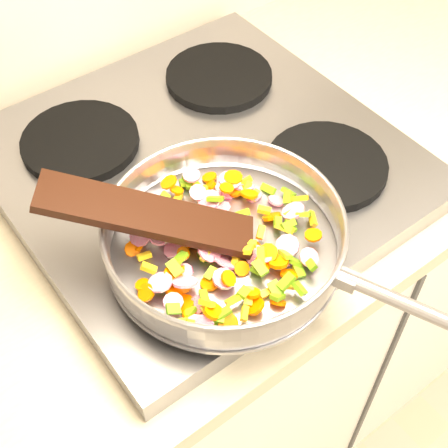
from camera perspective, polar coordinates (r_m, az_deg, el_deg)
base_cabinet at (r=1.74m, az=17.51°, el=3.49°), size 3.00×0.65×0.86m
cooktop at (r=1.01m, az=-2.06°, el=5.36°), size 0.60×0.60×0.04m
grate_fl at (r=0.87m, az=-4.21°, el=-2.52°), size 0.19×0.19×0.02m
grate_fr at (r=0.99m, az=9.36°, el=5.33°), size 0.19×0.19×0.02m
grate_bl at (r=1.04m, az=-13.02°, el=7.38°), size 0.19×0.19×0.02m
grate_br at (r=1.14m, az=-0.46°, el=13.31°), size 0.19×0.19×0.02m
saute_pan at (r=0.83m, az=0.12°, el=-1.02°), size 0.37×0.51×0.06m
vegetable_heap at (r=0.84m, az=-0.65°, el=-1.91°), size 0.28×0.30×0.05m
wooden_spatula at (r=0.81m, az=-7.01°, el=0.84°), size 0.26×0.22×0.10m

